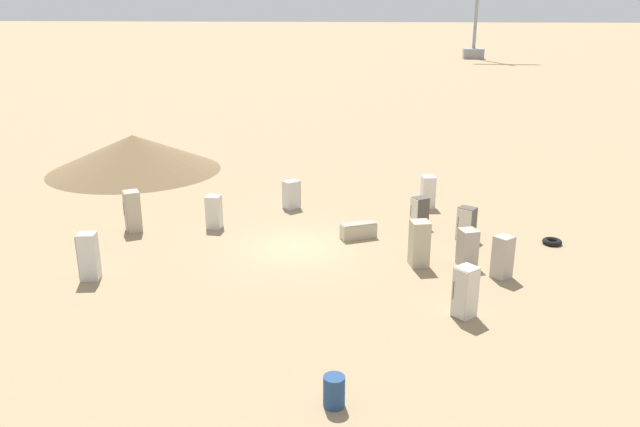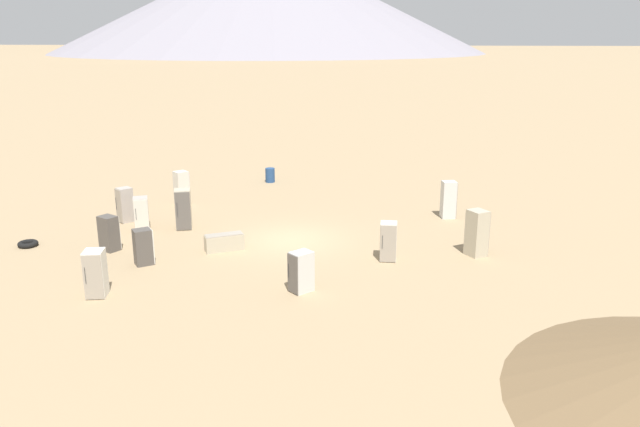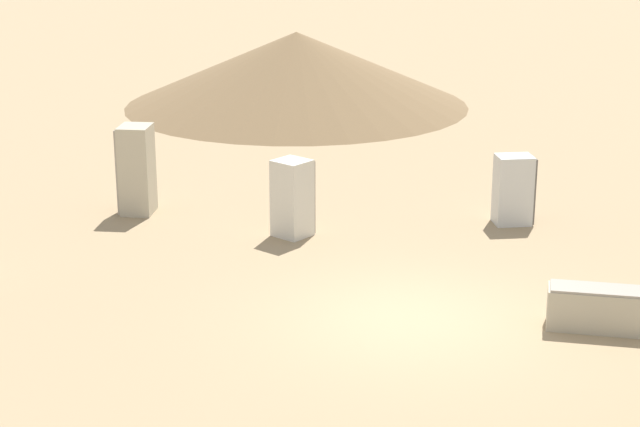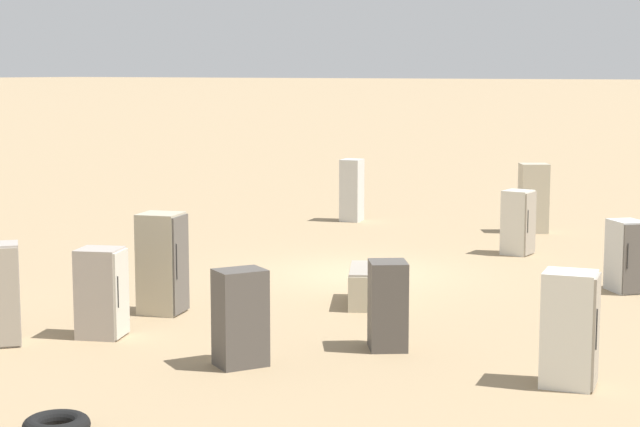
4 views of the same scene
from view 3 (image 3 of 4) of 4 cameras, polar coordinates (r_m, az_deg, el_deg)
ground_plane at (r=17.91m, az=4.74°, el=-5.60°), size 1000.00×1000.00×0.00m
dirt_mound at (r=34.21m, az=-1.26°, el=7.72°), size 10.95×10.95×2.35m
discarded_fridge_1 at (r=21.65m, az=-1.46°, el=0.83°), size 0.67×0.70×1.59m
discarded_fridge_2 at (r=22.78m, az=10.30°, el=1.25°), size 0.96×0.96×1.48m
discarded_fridge_9 at (r=23.43m, az=-9.78°, el=2.32°), size 0.99×1.00×1.94m
discarded_fridge_10 at (r=17.89m, az=14.63°, el=-4.93°), size 1.70×1.26×0.72m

